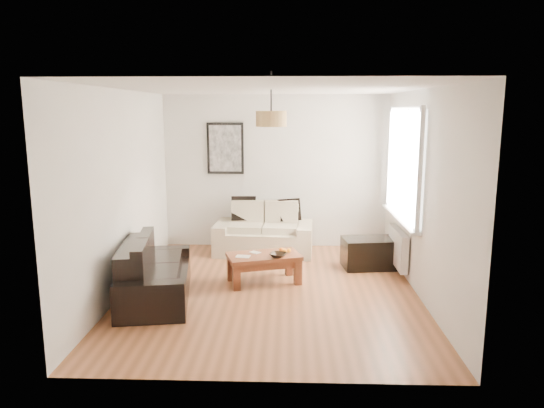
{
  "coord_description": "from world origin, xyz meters",
  "views": [
    {
      "loc": [
        0.25,
        -6.27,
        2.34
      ],
      "look_at": [
        0.0,
        0.6,
        1.05
      ],
      "focal_mm": 33.1,
      "sensor_mm": 36.0,
      "label": 1
    }
  ],
  "objects_px": {
    "sofa_leather": "(155,271)",
    "ottoman": "(369,253)",
    "coffee_table": "(264,268)",
    "loveseat_cream": "(264,230)"
  },
  "relations": [
    {
      "from": "loveseat_cream",
      "to": "coffee_table",
      "type": "distance_m",
      "value": 1.47
    },
    {
      "from": "loveseat_cream",
      "to": "sofa_leather",
      "type": "height_order",
      "value": "loveseat_cream"
    },
    {
      "from": "sofa_leather",
      "to": "coffee_table",
      "type": "relative_size",
      "value": 1.69
    },
    {
      "from": "sofa_leather",
      "to": "loveseat_cream",
      "type": "bearing_deg",
      "value": -40.05
    },
    {
      "from": "sofa_leather",
      "to": "ottoman",
      "type": "relative_size",
      "value": 2.1
    },
    {
      "from": "sofa_leather",
      "to": "ottoman",
      "type": "height_order",
      "value": "sofa_leather"
    },
    {
      "from": "coffee_table",
      "to": "ottoman",
      "type": "distance_m",
      "value": 1.71
    },
    {
      "from": "loveseat_cream",
      "to": "coffee_table",
      "type": "height_order",
      "value": "loveseat_cream"
    },
    {
      "from": "loveseat_cream",
      "to": "ottoman",
      "type": "distance_m",
      "value": 1.79
    },
    {
      "from": "sofa_leather",
      "to": "ottoman",
      "type": "xyz_separation_m",
      "value": [
        2.88,
        1.37,
        -0.13
      ]
    }
  ]
}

